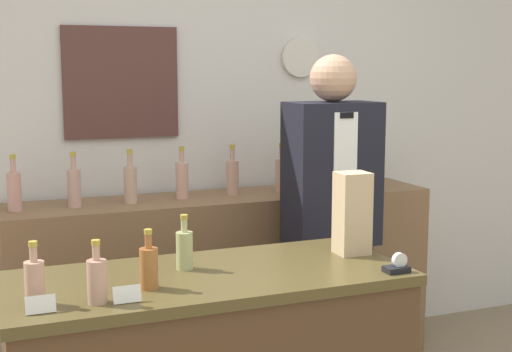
{
  "coord_description": "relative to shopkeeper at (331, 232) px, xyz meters",
  "views": [
    {
      "loc": [
        -1.19,
        -1.89,
        1.67
      ],
      "look_at": [
        0.01,
        1.11,
        1.18
      ],
      "focal_mm": 50.0,
      "sensor_mm": 36.0,
      "label": 1
    }
  ],
  "objects": [
    {
      "name": "shelf_bottle_3",
      "position": [
        -0.61,
        0.55,
        0.22
      ],
      "size": [
        0.07,
        0.07,
        0.28
      ],
      "color": "tan",
      "rests_on": "back_shelf"
    },
    {
      "name": "counter_bottle_3",
      "position": [
        -0.92,
        -0.59,
        0.14
      ],
      "size": [
        0.06,
        0.06,
        0.21
      ],
      "color": "tan",
      "rests_on": "display_counter"
    },
    {
      "name": "shelf_bottle_5",
      "position": [
        -0.04,
        0.52,
        0.22
      ],
      "size": [
        0.07,
        0.07,
        0.28
      ],
      "color": "tan",
      "rests_on": "back_shelf"
    },
    {
      "name": "price_card_right",
      "position": [
        -1.2,
        -0.89,
        0.09
      ],
      "size": [
        0.09,
        0.02,
        0.06
      ],
      "color": "white",
      "rests_on": "display_counter"
    },
    {
      "name": "back_wall",
      "position": [
        -0.45,
        0.82,
        0.49
      ],
      "size": [
        5.2,
        0.09,
        2.7
      ],
      "color": "silver",
      "rests_on": "ground_plane"
    },
    {
      "name": "price_card_left",
      "position": [
        -1.47,
        -0.89,
        0.09
      ],
      "size": [
        0.09,
        0.02,
        0.06
      ],
      "color": "white",
      "rests_on": "display_counter"
    },
    {
      "name": "shelf_bottle_4",
      "position": [
        -0.32,
        0.54,
        0.22
      ],
      "size": [
        0.07,
        0.07,
        0.28
      ],
      "color": "tan",
      "rests_on": "back_shelf"
    },
    {
      "name": "shelf_bottle_6",
      "position": [
        0.24,
        0.55,
        0.22
      ],
      "size": [
        0.07,
        0.07,
        0.28
      ],
      "color": "tan",
      "rests_on": "back_shelf"
    },
    {
      "name": "counter_bottle_1",
      "position": [
        -1.29,
        -0.86,
        0.14
      ],
      "size": [
        0.06,
        0.06,
        0.21
      ],
      "color": "tan",
      "rests_on": "display_counter"
    },
    {
      "name": "counter_bottle_2",
      "position": [
        -1.1,
        -0.77,
        0.14
      ],
      "size": [
        0.06,
        0.06,
        0.21
      ],
      "color": "#A26130",
      "rests_on": "display_counter"
    },
    {
      "name": "back_shelf",
      "position": [
        -0.37,
        0.53,
        -0.37
      ],
      "size": [
        2.33,
        0.46,
        0.98
      ],
      "color": "brown",
      "rests_on": "ground_plane"
    },
    {
      "name": "shelf_bottle_1",
      "position": [
        -1.17,
        0.51,
        0.22
      ],
      "size": [
        0.07,
        0.07,
        0.28
      ],
      "color": "tan",
      "rests_on": "back_shelf"
    },
    {
      "name": "paper_bag",
      "position": [
        -0.23,
        -0.62,
        0.23
      ],
      "size": [
        0.13,
        0.11,
        0.33
      ],
      "color": "tan",
      "rests_on": "display_counter"
    },
    {
      "name": "tape_dispenser",
      "position": [
        -0.21,
        -0.92,
        0.09
      ],
      "size": [
        0.09,
        0.06,
        0.07
      ],
      "color": "black",
      "rests_on": "display_counter"
    },
    {
      "name": "shelf_bottle_2",
      "position": [
        -0.89,
        0.51,
        0.22
      ],
      "size": [
        0.07,
        0.07,
        0.28
      ],
      "color": "tan",
      "rests_on": "back_shelf"
    },
    {
      "name": "shopkeeper",
      "position": [
        0.0,
        0.0,
        0.0
      ],
      "size": [
        0.44,
        0.27,
        1.74
      ],
      "color": "black",
      "rests_on": "ground_plane"
    },
    {
      "name": "counter_bottle_0",
      "position": [
        -1.47,
        -0.8,
        0.14
      ],
      "size": [
        0.06,
        0.06,
        0.21
      ],
      "color": "tan",
      "rests_on": "display_counter"
    },
    {
      "name": "potted_plant",
      "position": [
        0.46,
        0.56,
        0.3
      ],
      "size": [
        0.25,
        0.25,
        0.33
      ],
      "color": "#B27047",
      "rests_on": "back_shelf"
    },
    {
      "name": "shelf_bottle_0",
      "position": [
        -1.45,
        0.52,
        0.22
      ],
      "size": [
        0.07,
        0.07,
        0.28
      ],
      "color": "tan",
      "rests_on": "back_shelf"
    }
  ]
}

